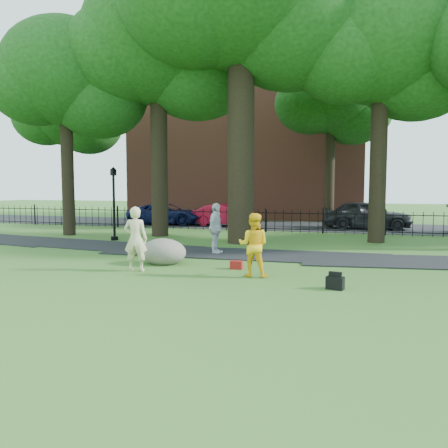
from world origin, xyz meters
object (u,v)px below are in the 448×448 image
(red_sedan, at_px, (226,215))
(man, at_px, (253,245))
(boulder, at_px, (163,250))
(lamppost, at_px, (114,204))
(woman, at_px, (136,239))

(red_sedan, bearing_deg, man, -153.22)
(man, bearing_deg, boulder, -21.28)
(lamppost, xyz_separation_m, red_sedan, (2.62, 8.44, -0.94))
(man, bearing_deg, woman, 1.27)
(man, xyz_separation_m, boulder, (-3.11, 1.03, -0.42))
(woman, bearing_deg, red_sedan, -95.22)
(red_sedan, bearing_deg, lamppost, 169.54)
(woman, xyz_separation_m, lamppost, (-4.52, 6.20, 0.70))
(woman, distance_m, lamppost, 7.70)
(man, bearing_deg, red_sedan, -72.94)
(boulder, relative_size, lamppost, 0.44)
(man, xyz_separation_m, lamppost, (-7.86, 5.95, 0.77))
(lamppost, relative_size, red_sedan, 0.81)
(boulder, bearing_deg, red_sedan, 99.10)
(man, bearing_deg, lamppost, -40.09)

